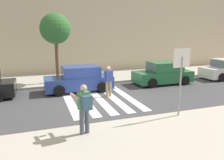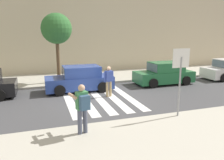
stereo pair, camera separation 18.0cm
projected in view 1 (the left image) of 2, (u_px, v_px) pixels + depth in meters
name	position (u px, v px, depth m)	size (l,w,h in m)	color
ground_plane	(100.00, 100.00, 11.75)	(120.00, 120.00, 0.00)	#424244
sidewalk_far	(79.00, 78.00, 17.27)	(60.00, 4.80, 0.14)	#B2AD9E
building_facade_far	(69.00, 30.00, 20.56)	(56.00, 4.00, 7.59)	beige
crosswalk_stripe_0	(70.00, 102.00, 11.42)	(0.44, 5.20, 0.01)	silver
crosswalk_stripe_1	(85.00, 100.00, 11.67)	(0.44, 5.20, 0.01)	silver
crosswalk_stripe_2	(99.00, 99.00, 11.93)	(0.44, 5.20, 0.01)	silver
crosswalk_stripe_3	(113.00, 97.00, 12.19)	(0.44, 5.20, 0.01)	silver
crosswalk_stripe_4	(126.00, 96.00, 12.44)	(0.44, 5.20, 0.01)	silver
stop_sign	(181.00, 67.00, 8.77)	(0.76, 0.08, 2.79)	gray
photographer_with_backpack	(84.00, 105.00, 7.29)	(0.70, 0.92, 1.72)	#474C60
pedestrian_crossing	(109.00, 80.00, 12.20)	(0.57, 0.30, 1.72)	tan
parked_car_blue	(79.00, 79.00, 13.50)	(4.10, 1.92, 1.55)	#284293
parked_car_green	(163.00, 74.00, 15.42)	(4.10, 1.92, 1.55)	#236B3D
street_tree_center	(55.00, 29.00, 14.68)	(2.07, 2.07, 4.73)	brown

